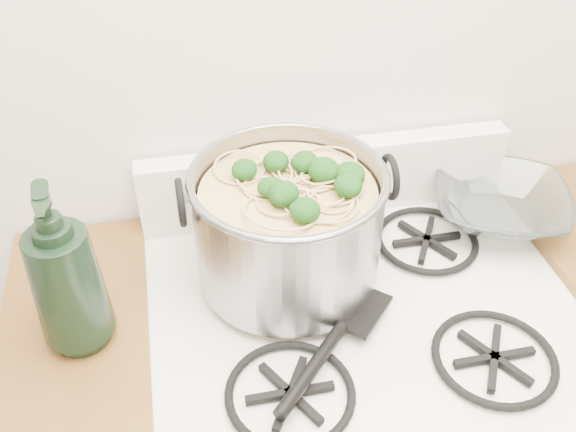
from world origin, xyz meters
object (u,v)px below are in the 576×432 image
Objects in this scene: stock_pot at (288,226)px; glass_bowl at (498,211)px; spatula at (357,305)px; bottle at (63,270)px.

stock_pot is 3.41× the size of glass_bowl.
glass_bowl is at bearing 9.01° from stock_pot.
stock_pot is 0.18m from spatula.
stock_pot is 0.47m from glass_bowl.
stock_pot is 0.38m from bottle.
glass_bowl is 0.35× the size of bottle.
stock_pot is at bearing 171.42° from spatula.
bottle is (-0.82, -0.15, 0.14)m from glass_bowl.
spatula is 1.02× the size of bottle.
bottle is at bearing -167.39° from stock_pot.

